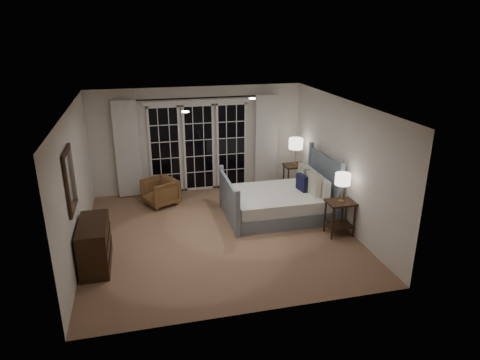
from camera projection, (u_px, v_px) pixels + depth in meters
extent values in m
plane|color=#936E4F|center=(219.00, 233.00, 8.32)|extent=(5.00, 5.00, 0.00)
plane|color=silver|center=(217.00, 105.00, 7.46)|extent=(5.00, 5.00, 0.00)
cube|color=silver|center=(75.00, 184.00, 7.34)|extent=(0.02, 5.00, 2.50)
cube|color=silver|center=(342.00, 163.00, 8.44)|extent=(0.02, 5.00, 2.50)
cube|color=silver|center=(198.00, 140.00, 10.17)|extent=(5.00, 0.02, 2.50)
cube|color=silver|center=(254.00, 233.00, 5.61)|extent=(5.00, 0.02, 2.50)
cube|color=black|center=(165.00, 150.00, 10.04)|extent=(0.66, 0.02, 2.02)
cube|color=black|center=(199.00, 148.00, 10.21)|extent=(0.66, 0.02, 2.02)
cube|color=black|center=(231.00, 146.00, 10.39)|extent=(0.66, 0.02, 2.02)
cube|color=white|center=(197.00, 102.00, 9.82)|extent=(2.50, 0.04, 0.10)
cylinder|color=black|center=(198.00, 98.00, 9.74)|extent=(3.50, 0.03, 0.03)
cube|color=silver|center=(127.00, 149.00, 9.73)|extent=(0.55, 0.10, 2.25)
cube|color=silver|center=(266.00, 141.00, 10.46)|extent=(0.55, 0.10, 2.25)
cylinder|color=white|center=(252.00, 99.00, 8.19)|extent=(0.12, 0.12, 0.01)
cylinder|color=white|center=(185.00, 112.00, 6.97)|extent=(0.12, 0.12, 0.01)
cube|color=gray|center=(277.00, 209.00, 9.06)|extent=(1.96, 1.53, 0.29)
cube|color=white|center=(277.00, 198.00, 8.97)|extent=(1.90, 1.47, 0.24)
cube|color=gray|center=(324.00, 184.00, 9.13)|extent=(0.06, 1.53, 1.24)
cube|color=gray|center=(229.00, 201.00, 8.73)|extent=(0.06, 1.53, 0.86)
cube|color=white|center=(321.00, 186.00, 8.76)|extent=(0.14, 0.60, 0.36)
cube|color=white|center=(309.00, 176.00, 9.35)|extent=(0.14, 0.60, 0.36)
cube|color=beige|center=(313.00, 184.00, 8.75)|extent=(0.16, 0.46, 0.45)
cube|color=beige|center=(303.00, 175.00, 9.26)|extent=(0.16, 0.46, 0.45)
cube|color=black|center=(302.00, 183.00, 8.99)|extent=(0.15, 0.35, 0.34)
cube|color=#311D10|center=(341.00, 202.00, 8.07)|extent=(0.53, 0.42, 0.04)
cube|color=#311D10|center=(339.00, 225.00, 8.23)|extent=(0.48, 0.38, 0.03)
cylinder|color=#311D10|center=(333.00, 224.00, 7.99)|extent=(0.04, 0.04, 0.65)
cylinder|color=#311D10|center=(354.00, 221.00, 8.08)|extent=(0.04, 0.04, 0.65)
cylinder|color=#311D10|center=(325.00, 216.00, 8.29)|extent=(0.04, 0.04, 0.65)
cylinder|color=#311D10|center=(346.00, 214.00, 8.39)|extent=(0.04, 0.04, 0.65)
cube|color=#311D10|center=(295.00, 165.00, 10.23)|extent=(0.52, 0.41, 0.04)
cube|color=#311D10|center=(294.00, 184.00, 10.39)|extent=(0.48, 0.37, 0.03)
cylinder|color=#311D10|center=(288.00, 182.00, 10.14)|extent=(0.04, 0.04, 0.64)
cylinder|color=#311D10|center=(305.00, 180.00, 10.24)|extent=(0.04, 0.04, 0.64)
cylinder|color=#311D10|center=(284.00, 177.00, 10.44)|extent=(0.04, 0.04, 0.64)
cylinder|color=#311D10|center=(300.00, 176.00, 10.54)|extent=(0.04, 0.04, 0.64)
cylinder|color=#AF8446|center=(341.00, 201.00, 8.06)|extent=(0.12, 0.12, 0.02)
cylinder|color=#AF8446|center=(342.00, 192.00, 8.00)|extent=(0.02, 0.02, 0.33)
cylinder|color=white|center=(343.00, 179.00, 7.91)|extent=(0.29, 0.29, 0.21)
cylinder|color=#AF8446|center=(295.00, 164.00, 10.22)|extent=(0.12, 0.12, 0.02)
cylinder|color=#AF8446|center=(295.00, 156.00, 10.15)|extent=(0.02, 0.02, 0.38)
cylinder|color=white|center=(296.00, 144.00, 10.04)|extent=(0.34, 0.34, 0.25)
imported|color=brown|center=(160.00, 192.00, 9.56)|extent=(0.88, 0.88, 0.60)
cube|color=#311D10|center=(95.00, 245.00, 7.09)|extent=(0.46, 1.11, 0.78)
cube|color=black|center=(110.00, 250.00, 7.19)|extent=(0.01, 1.09, 0.01)
cube|color=black|center=(109.00, 236.00, 7.10)|extent=(0.01, 1.09, 0.01)
cube|color=#311D10|center=(70.00, 180.00, 6.64)|extent=(0.04, 0.85, 1.00)
cube|color=white|center=(72.00, 180.00, 6.65)|extent=(0.01, 0.73, 0.88)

